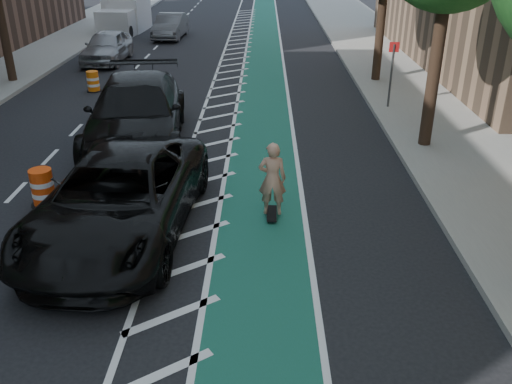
{
  "coord_description": "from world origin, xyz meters",
  "views": [
    {
      "loc": [
        3.05,
        -7.41,
        5.9
      ],
      "look_at": [
        2.89,
        2.63,
        1.1
      ],
      "focal_mm": 38.0,
      "sensor_mm": 36.0,
      "label": 1
    }
  ],
  "objects_px": {
    "barrel_a": "(43,188)",
    "suv_near": "(119,197)",
    "skateboarder": "(272,179)",
    "suv_far": "(136,113)"
  },
  "relations": [
    {
      "from": "barrel_a",
      "to": "suv_near",
      "type": "bearing_deg",
      "value": -31.43
    },
    {
      "from": "skateboarder",
      "to": "barrel_a",
      "type": "height_order",
      "value": "skateboarder"
    },
    {
      "from": "suv_far",
      "to": "barrel_a",
      "type": "bearing_deg",
      "value": -114.46
    },
    {
      "from": "skateboarder",
      "to": "suv_far",
      "type": "height_order",
      "value": "suv_far"
    },
    {
      "from": "skateboarder",
      "to": "suv_near",
      "type": "xyz_separation_m",
      "value": [
        -3.24,
        -0.81,
        -0.09
      ]
    },
    {
      "from": "skateboarder",
      "to": "barrel_a",
      "type": "bearing_deg",
      "value": -4.22
    },
    {
      "from": "suv_far",
      "to": "suv_near",
      "type": "bearing_deg",
      "value": -87.82
    },
    {
      "from": "suv_near",
      "to": "suv_far",
      "type": "relative_size",
      "value": 0.92
    },
    {
      "from": "barrel_a",
      "to": "skateboarder",
      "type": "bearing_deg",
      "value": -5.66
    },
    {
      "from": "skateboarder",
      "to": "suv_far",
      "type": "relative_size",
      "value": 0.25
    }
  ]
}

